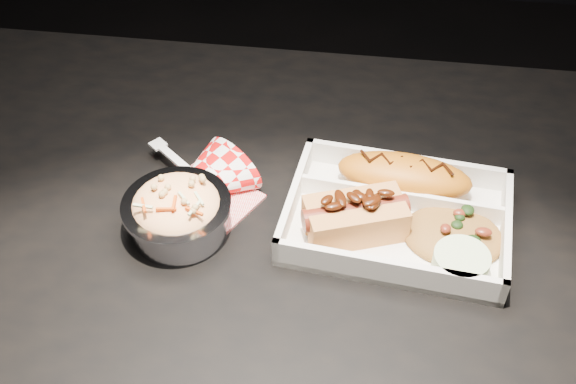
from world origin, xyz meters
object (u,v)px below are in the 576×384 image
(dining_table, at_px, (306,297))
(fried_pastry, at_px, (404,175))
(hotdog, at_px, (355,215))
(foil_coleslaw_cup, at_px, (177,211))
(food_tray, at_px, (396,220))
(napkin_fork, at_px, (201,183))

(dining_table, relative_size, fried_pastry, 7.47)
(fried_pastry, distance_m, hotdog, 0.09)
(foil_coleslaw_cup, bearing_deg, hotdog, 5.62)
(dining_table, bearing_deg, foil_coleslaw_cup, 177.66)
(dining_table, xyz_separation_m, food_tray, (0.10, 0.05, 0.10))
(food_tray, bearing_deg, foil_coleslaw_cup, -164.55)
(food_tray, relative_size, foil_coleslaw_cup, 2.17)
(foil_coleslaw_cup, relative_size, napkin_fork, 0.77)
(hotdog, relative_size, napkin_fork, 0.77)
(foil_coleslaw_cup, xyz_separation_m, napkin_fork, (0.01, 0.06, -0.02))
(napkin_fork, bearing_deg, fried_pastry, 48.22)
(dining_table, bearing_deg, hotdog, 27.39)
(napkin_fork, bearing_deg, dining_table, 13.58)
(dining_table, bearing_deg, food_tray, 26.19)
(dining_table, xyz_separation_m, fried_pastry, (0.10, 0.10, 0.12))
(dining_table, height_order, foil_coleslaw_cup, foil_coleslaw_cup)
(foil_coleslaw_cup, distance_m, napkin_fork, 0.07)
(hotdog, distance_m, napkin_fork, 0.19)
(dining_table, xyz_separation_m, foil_coleslaw_cup, (-0.15, 0.01, 0.12))
(fried_pastry, height_order, napkin_fork, napkin_fork)
(foil_coleslaw_cup, height_order, napkin_fork, foil_coleslaw_cup)
(fried_pastry, xyz_separation_m, hotdog, (-0.05, -0.08, 0.00))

